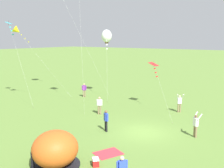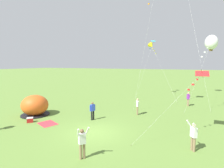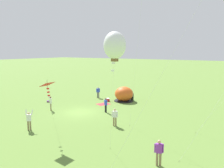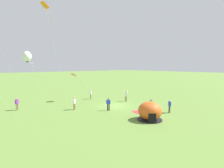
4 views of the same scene
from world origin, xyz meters
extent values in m
plane|color=olive|center=(0.00, 0.00, 0.00)|extent=(300.00, 300.00, 0.00)
ellipsoid|color=#D8591E|center=(-7.78, 1.55, 1.05)|extent=(2.70, 2.60, 2.10)
cylinder|color=black|center=(-7.78, 1.55, 0.05)|extent=(2.81, 2.81, 0.10)
cube|color=black|center=(-8.75, 2.38, 0.55)|extent=(0.61, 0.69, 1.10)
cube|color=#CC333D|center=(-4.70, 0.04, 0.01)|extent=(2.07, 1.86, 0.01)
cube|color=red|center=(-6.43, -0.31, 0.19)|extent=(0.62, 0.62, 0.38)
cube|color=white|center=(-6.43, -0.31, 0.41)|extent=(0.63, 0.64, 0.06)
cylinder|color=#8C7251|center=(1.85, 5.96, 0.44)|extent=(0.15, 0.15, 0.88)
cylinder|color=#8C7251|center=(1.93, 5.77, 0.44)|extent=(0.15, 0.15, 0.88)
cube|color=white|center=(1.89, 5.86, 1.18)|extent=(0.36, 0.44, 0.60)
sphere|color=tan|center=(1.89, 5.86, 1.61)|extent=(0.22, 0.22, 0.22)
cylinder|color=white|center=(1.80, 6.10, 1.18)|extent=(0.09, 0.09, 0.58)
cylinder|color=white|center=(1.98, 5.63, 1.18)|extent=(0.09, 0.09, 0.58)
cylinder|color=#8C7251|center=(7.06, -0.27, 0.44)|extent=(0.15, 0.15, 0.88)
cylinder|color=#8C7251|center=(6.94, -0.11, 0.44)|extent=(0.15, 0.15, 0.88)
cube|color=white|center=(7.00, -0.19, 1.18)|extent=(0.42, 0.45, 0.60)
sphere|color=beige|center=(7.00, -0.19, 1.61)|extent=(0.22, 0.22, 0.22)
cylinder|color=white|center=(7.04, -0.49, 1.64)|extent=(0.33, 0.33, 0.50)
cylinder|color=white|center=(6.72, -0.06, 1.64)|extent=(0.38, 0.25, 0.50)
cylinder|color=#8C7251|center=(6.69, 12.13, 0.44)|extent=(0.15, 0.15, 0.88)
cylinder|color=#8C7251|center=(6.78, 11.95, 0.44)|extent=(0.15, 0.15, 0.88)
cube|color=purple|center=(6.74, 12.04, 1.18)|extent=(0.38, 0.45, 0.60)
sphere|color=tan|center=(6.74, 12.04, 1.61)|extent=(0.22, 0.22, 0.22)
cylinder|color=purple|center=(6.63, 12.27, 1.18)|extent=(0.09, 0.09, 0.58)
cylinder|color=purple|center=(6.85, 11.82, 1.18)|extent=(0.09, 0.09, 0.58)
cylinder|color=black|center=(-1.60, 2.45, 0.44)|extent=(0.15, 0.15, 0.88)
cylinder|color=black|center=(-1.50, 2.62, 0.44)|extent=(0.15, 0.15, 0.88)
cube|color=blue|center=(-1.55, 2.54, 1.18)|extent=(0.40, 0.45, 0.60)
sphere|color=brown|center=(-1.55, 2.54, 1.61)|extent=(0.22, 0.22, 0.22)
cylinder|color=blue|center=(-1.68, 2.32, 1.18)|extent=(0.09, 0.09, 0.58)
cylinder|color=blue|center=(-1.42, 2.75, 1.18)|extent=(0.09, 0.09, 0.58)
cylinder|color=#8C7251|center=(1.34, -3.52, 0.44)|extent=(0.15, 0.15, 0.88)
cylinder|color=#8C7251|center=(1.22, -3.68, 0.44)|extent=(0.15, 0.15, 0.88)
cube|color=white|center=(1.28, -3.60, 1.18)|extent=(0.43, 0.45, 0.60)
sphere|color=brown|center=(1.28, -3.60, 1.61)|extent=(0.22, 0.22, 0.22)
cylinder|color=white|center=(1.56, -3.49, 1.64)|extent=(0.37, 0.26, 0.50)
cylinder|color=white|center=(1.23, -3.90, 1.64)|extent=(0.32, 0.34, 0.50)
cylinder|color=silver|center=(5.41, 0.98, 2.29)|extent=(4.16, 4.03, 4.59)
cylinder|color=brown|center=(3.33, -1.03, 0.03)|extent=(0.03, 0.03, 0.06)
cube|color=red|center=(7.48, 2.99, 4.58)|extent=(0.93, 0.87, 0.37)
cylinder|color=#332314|center=(7.48, 2.99, 4.59)|extent=(0.22, 0.22, 0.67)
cube|color=red|center=(7.16, 2.68, 4.16)|extent=(0.13, 0.21, 0.12)
cube|color=red|center=(6.89, 2.42, 3.80)|extent=(0.20, 0.16, 0.12)
cube|color=red|center=(6.62, 2.16, 3.44)|extent=(0.17, 0.20, 0.12)
cylinder|color=silver|center=(7.45, 13.21, 7.75)|extent=(3.20, 6.90, 15.50)
cylinder|color=brown|center=(9.05, 9.77, 0.03)|extent=(0.03, 0.03, 0.06)
cylinder|color=silver|center=(3.28, 14.96, 4.05)|extent=(4.48, 3.91, 8.11)
cylinder|color=brown|center=(5.51, 13.01, 0.03)|extent=(0.03, 0.03, 0.06)
cone|color=yellow|center=(1.05, 16.91, 8.11)|extent=(1.38, 1.35, 1.11)
cube|color=yellow|center=(1.37, 16.63, 7.64)|extent=(0.13, 0.21, 0.12)
cube|color=yellow|center=(1.65, 16.39, 7.24)|extent=(0.14, 0.21, 0.12)
cube|color=yellow|center=(1.93, 16.15, 6.84)|extent=(0.12, 0.21, 0.12)
cylinder|color=silver|center=(1.95, 8.09, 6.79)|extent=(1.76, 2.05, 13.59)
cylinder|color=brown|center=(1.08, 7.07, 0.03)|extent=(0.03, 0.03, 0.06)
cube|color=orange|center=(2.27, 8.46, 11.78)|extent=(0.20, 0.16, 0.12)
cylinder|color=silver|center=(7.50, 9.05, 3.76)|extent=(2.35, 1.80, 7.52)
cylinder|color=brown|center=(6.33, 8.16, 0.03)|extent=(0.03, 0.03, 0.06)
ellipsoid|color=white|center=(8.67, 9.95, 7.52)|extent=(1.26, 1.26, 1.53)
cube|color=brown|center=(8.67, 9.95, 6.73)|extent=(0.31, 0.31, 0.23)
cube|color=white|center=(8.35, 9.71, 6.96)|extent=(0.20, 0.16, 0.12)
cube|color=white|center=(8.08, 9.50, 6.49)|extent=(0.19, 0.17, 0.12)
cube|color=white|center=(7.81, 9.29, 6.02)|extent=(0.20, 0.15, 0.12)
cylinder|color=silver|center=(0.36, 15.67, 4.50)|extent=(1.42, 5.56, 9.00)
cylinder|color=brown|center=(-0.35, 12.89, 0.03)|extent=(0.03, 0.03, 0.06)
cube|color=#33B7D1|center=(1.07, 18.44, 9.00)|extent=(0.91, 0.89, 0.26)
cylinder|color=#332314|center=(1.07, 18.44, 9.01)|extent=(0.08, 0.23, 0.56)
cube|color=#33B7D1|center=(0.96, 18.03, 8.51)|extent=(0.21, 0.10, 0.12)
cube|color=#33B7D1|center=(0.87, 17.68, 8.10)|extent=(0.21, 0.09, 0.12)
cube|color=#33B7D1|center=(0.78, 17.32, 7.68)|extent=(0.21, 0.11, 0.12)
camera|label=1|loc=(-17.42, -9.20, 7.29)|focal=42.00mm
camera|label=2|loc=(6.46, -11.43, 5.33)|focal=28.00mm
camera|label=3|loc=(19.22, 16.35, 7.24)|focal=35.00mm
camera|label=4|loc=(-19.76, 17.21, 6.14)|focal=28.00mm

